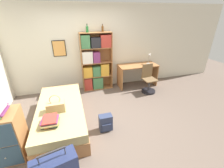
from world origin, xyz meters
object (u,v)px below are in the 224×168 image
object	(u,v)px
desk_chair	(148,83)
book_stack_on_bed	(50,121)
bottle_brown	(103,29)
bed	(61,114)
bottle_green	(87,29)
bookcase	(95,63)
desk_lamp	(150,56)
dresser	(7,136)
backpack	(106,123)
handbag	(56,106)
desk	(137,71)

from	to	relation	value
desk_chair	book_stack_on_bed	bearing A→B (deg)	-152.76
book_stack_on_bed	bottle_brown	world-z (taller)	bottle_brown
bed	bottle_green	size ratio (longest dim) A/B	9.18
bookcase	desk_chair	bearing A→B (deg)	-23.15
bookcase	desk_chair	world-z (taller)	bookcase
bed	bottle_green	distance (m)	2.42
bed	bookcase	distance (m)	1.98
bed	desk_lamp	world-z (taller)	desk_lamp
dresser	bottle_brown	xyz separation A→B (m)	(2.20, 2.23, 1.45)
desk_lamp	book_stack_on_bed	bearing A→B (deg)	-147.05
bottle_green	backpack	bearing A→B (deg)	-89.87
book_stack_on_bed	desk_lamp	distance (m)	3.67
desk_lamp	backpack	xyz separation A→B (m)	(-2.00, -1.88, -0.83)
desk_chair	backpack	xyz separation A→B (m)	(-1.74, -1.34, -0.11)
book_stack_on_bed	bottle_green	xyz separation A→B (m)	(1.05, 2.10, 1.36)
handbag	backpack	distance (m)	1.09
bed	desk_chair	bearing A→B (deg)	17.81
bottle_green	bottle_brown	xyz separation A→B (m)	(0.46, 0.05, -0.01)
bookcase	desk_chair	xyz separation A→B (m)	(1.57, -0.67, -0.61)
bottle_green	bookcase	bearing A→B (deg)	2.55
bed	bookcase	bearing A→B (deg)	54.60
bottle_green	desk	xyz separation A→B (m)	(1.59, -0.13, -1.37)
desk_chair	bed	bearing A→B (deg)	-162.19
bottle_brown	backpack	distance (m)	2.71
desk	desk_lamp	size ratio (longest dim) A/B	3.26
dresser	bottle_brown	bearing A→B (deg)	45.45
bookcase	bottle_green	xyz separation A→B (m)	(-0.18, -0.01, 1.00)
bookcase	desk_chair	distance (m)	1.81
handbag	desk_chair	bearing A→B (deg)	21.06
dresser	bottle_brown	distance (m)	3.45
handbag	dresser	size ratio (longest dim) A/B	0.42
dresser	desk_lamp	distance (m)	4.32
handbag	book_stack_on_bed	size ratio (longest dim) A/B	1.03
book_stack_on_bed	desk	world-z (taller)	desk
dresser	desk	xyz separation A→B (m)	(3.34, 2.05, 0.08)
book_stack_on_bed	dresser	world-z (taller)	dresser
book_stack_on_bed	backpack	xyz separation A→B (m)	(1.05, 0.10, -0.37)
handbag	desk	xyz separation A→B (m)	(2.55, 1.57, -0.07)
book_stack_on_bed	dresser	xyz separation A→B (m)	(-0.70, -0.08, -0.10)
bookcase	desk	distance (m)	1.47
bed	desk_lamp	size ratio (longest dim) A/B	5.23
book_stack_on_bed	bottle_green	world-z (taller)	bottle_green
bed	desk	size ratio (longest dim) A/B	1.61
bottle_green	desk_lamp	world-z (taller)	bottle_green
backpack	handbag	bearing A→B (deg)	162.81
bookcase	bottle_brown	distance (m)	1.04
bookcase	backpack	xyz separation A→B (m)	(-0.17, -2.01, -0.72)
bottle_green	backpack	size ratio (longest dim) A/B	0.62
handbag	bottle_green	bearing A→B (deg)	60.56
backpack	bottle_green	bearing A→B (deg)	90.13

